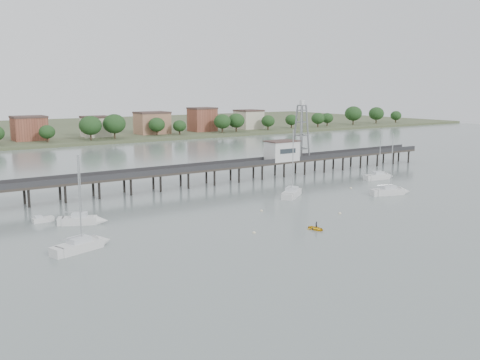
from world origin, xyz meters
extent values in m
plane|color=slate|center=(0.00, 0.00, 0.00)|extent=(500.00, 500.00, 0.00)
cube|color=#2D2823|center=(0.00, 60.00, 3.75)|extent=(150.00, 5.00, 0.50)
cube|color=#333335|center=(0.00, 57.60, 4.55)|extent=(150.00, 0.12, 1.10)
cube|color=#333335|center=(0.00, 62.40, 4.55)|extent=(150.00, 0.12, 1.10)
cylinder|color=black|center=(0.00, 58.10, 1.80)|extent=(0.50, 0.50, 4.40)
cylinder|color=black|center=(0.00, 61.90, 1.80)|extent=(0.50, 0.50, 4.40)
cylinder|color=black|center=(73.00, 58.10, 1.80)|extent=(0.50, 0.50, 4.40)
cylinder|color=black|center=(73.00, 61.90, 1.80)|extent=(0.50, 0.50, 4.40)
cube|color=silver|center=(25.00, 60.00, 6.50)|extent=(8.00, 5.00, 5.00)
cube|color=#4C3833|center=(25.00, 60.00, 9.15)|extent=(8.40, 5.40, 0.30)
cube|color=slate|center=(31.50, 60.00, 18.15)|extent=(1.80, 1.80, 0.30)
cube|color=silver|center=(31.50, 60.00, 18.90)|extent=(0.90, 0.90, 1.20)
cube|color=silver|center=(41.95, 42.53, 0.48)|extent=(6.28, 3.10, 1.65)
cone|color=silver|center=(45.69, 42.04, 0.48)|extent=(2.79, 2.65, 2.34)
cube|color=silver|center=(41.95, 42.53, 1.65)|extent=(2.90, 2.20, 0.75)
cylinder|color=#A5A8AA|center=(42.37, 42.47, 6.95)|extent=(0.18, 0.18, 11.31)
cylinder|color=#A5A8AA|center=(40.96, 42.66, 2.20)|extent=(3.50, 0.57, 0.12)
cube|color=silver|center=(-38.83, 25.15, 0.48)|extent=(7.06, 4.48, 1.65)
cone|color=silver|center=(-34.91, 26.43, 0.48)|extent=(3.41, 3.29, 2.56)
cube|color=silver|center=(-38.83, 25.15, 1.65)|extent=(3.42, 2.86, 0.75)
cylinder|color=#A5A8AA|center=(-38.39, 25.30, 7.48)|extent=(0.18, 0.18, 12.36)
cylinder|color=#A5A8AA|center=(-39.87, 24.81, 2.20)|extent=(3.69, 1.31, 0.12)
cube|color=silver|center=(10.44, 38.00, 0.48)|extent=(7.10, 6.23, 1.65)
cone|color=silver|center=(13.89, 40.56, 0.48)|extent=(3.89, 3.85, 2.67)
cube|color=silver|center=(10.44, 38.00, 1.65)|extent=(3.72, 3.53, 0.75)
cylinder|color=#A5A8AA|center=(10.83, 38.29, 7.73)|extent=(0.18, 0.18, 12.86)
cylinder|color=#A5A8AA|center=(9.52, 37.32, 2.20)|extent=(3.29, 2.48, 0.12)
cube|color=silver|center=(-34.13, 39.95, 0.48)|extent=(6.01, 4.35, 1.65)
cone|color=silver|center=(-30.95, 38.47, 0.48)|extent=(3.04, 2.97, 2.18)
cube|color=silver|center=(-34.13, 39.95, 1.65)|extent=(3.00, 2.64, 0.75)
cylinder|color=#A5A8AA|center=(-33.77, 39.78, 6.56)|extent=(0.18, 0.18, 10.53)
cylinder|color=#A5A8AA|center=(-34.98, 40.34, 2.20)|extent=(3.02, 1.49, 0.12)
cube|color=silver|center=(28.99, 27.84, 0.48)|extent=(6.76, 4.26, 1.65)
cone|color=silver|center=(32.75, 26.63, 0.48)|extent=(3.25, 3.14, 2.45)
cube|color=silver|center=(28.99, 27.84, 1.65)|extent=(3.27, 2.73, 0.75)
cylinder|color=#A5A8AA|center=(29.41, 27.70, 7.22)|extent=(0.18, 0.18, 11.83)
cylinder|color=#A5A8AA|center=(27.99, 28.16, 2.20)|extent=(3.54, 1.24, 0.12)
cube|color=silver|center=(-38.90, 44.98, 0.34)|extent=(3.55, 1.63, 0.97)
cube|color=silver|center=(-39.67, 44.94, 0.92)|extent=(1.22, 1.22, 0.58)
imported|color=yellow|center=(-3.24, 15.03, 0.00)|extent=(2.22, 0.81, 3.04)
imported|color=black|center=(-3.24, 15.03, 0.00)|extent=(0.51, 1.16, 0.27)
ellipsoid|color=#F3E8BD|center=(-2.86, 30.64, 0.08)|extent=(0.56, 0.56, 0.39)
ellipsoid|color=#F3E8BD|center=(7.86, 20.96, 0.08)|extent=(0.56, 0.56, 0.39)
ellipsoid|color=#F3E8BD|center=(27.54, 37.57, 0.08)|extent=(0.56, 0.56, 0.39)
ellipsoid|color=#F3E8BD|center=(-12.84, 18.99, 0.08)|extent=(0.56, 0.56, 0.39)
ellipsoid|color=#F3E8BD|center=(-36.17, 30.14, 0.08)|extent=(0.56, 0.56, 0.39)
cube|color=#475133|center=(0.00, 245.00, 0.50)|extent=(500.00, 170.00, 1.40)
cube|color=brown|center=(-10.00, 183.00, 5.70)|extent=(13.00, 10.50, 9.00)
cube|color=brown|center=(18.00, 183.00, 5.70)|extent=(13.00, 10.50, 9.00)
cube|color=brown|center=(45.00, 183.00, 5.70)|extent=(13.00, 10.50, 9.00)
cube|color=brown|center=(72.00, 183.00, 5.70)|extent=(13.00, 10.50, 9.00)
cube|color=brown|center=(100.00, 183.00, 5.70)|extent=(13.00, 10.50, 9.00)
ellipsoid|color=#1A3315|center=(0.00, 171.00, 6.00)|extent=(8.00, 8.00, 6.80)
ellipsoid|color=#1A3315|center=(120.00, 171.00, 6.00)|extent=(8.00, 8.00, 6.80)
camera|label=1|loc=(-60.50, -48.01, 22.94)|focal=40.00mm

